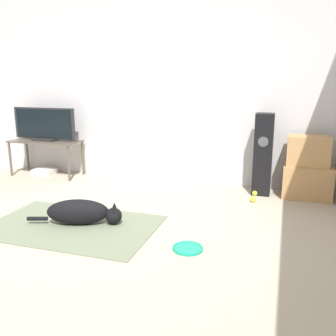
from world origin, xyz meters
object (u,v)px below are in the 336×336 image
(frisbee, at_px, (188,248))
(game_console, at_px, (44,171))
(cardboard_box_lower, at_px, (307,182))
(tennis_ball_near_speaker, at_px, (256,191))
(floor_speaker, at_px, (263,155))
(tv_stand, at_px, (46,145))
(cardboard_box_upper, at_px, (308,151))
(tennis_ball_loose_on_carpet, at_px, (255,193))
(dog, at_px, (82,212))
(tennis_ball_by_boxes, at_px, (253,199))
(tv, at_px, (44,125))

(frisbee, distance_m, game_console, 3.28)
(cardboard_box_lower, xyz_separation_m, tennis_ball_near_speaker, (-0.59, -0.01, -0.17))
(cardboard_box_lower, relative_size, floor_speaker, 0.56)
(tv_stand, height_order, tennis_ball_near_speaker, tv_stand)
(tv_stand, bearing_deg, cardboard_box_upper, 0.36)
(floor_speaker, bearing_deg, tennis_ball_loose_on_carpet, -121.24)
(cardboard_box_lower, bearing_deg, dog, -143.39)
(floor_speaker, xyz_separation_m, tennis_ball_by_boxes, (-0.07, -0.36, -0.47))
(frisbee, bearing_deg, tennis_ball_near_speaker, 76.78)
(game_console, bearing_deg, frisbee, -33.68)
(floor_speaker, height_order, tennis_ball_loose_on_carpet, floor_speaker)
(tv, distance_m, tennis_ball_loose_on_carpet, 3.15)
(dog, relative_size, tennis_ball_near_speaker, 13.76)
(frisbee, bearing_deg, cardboard_box_lower, 60.70)
(dog, bearing_deg, frisbee, -10.54)
(tennis_ball_near_speaker, bearing_deg, tennis_ball_loose_on_carpet, -95.31)
(frisbee, bearing_deg, game_console, 146.32)
(dog, distance_m, cardboard_box_lower, 2.69)
(tennis_ball_by_boxes, height_order, game_console, game_console)
(floor_speaker, height_order, tennis_ball_near_speaker, floor_speaker)
(tennis_ball_by_boxes, bearing_deg, game_console, 173.25)
(cardboard_box_lower, height_order, tennis_ball_by_boxes, cardboard_box_lower)
(tennis_ball_near_speaker, bearing_deg, frisbee, -103.22)
(tv, bearing_deg, tennis_ball_near_speaker, 0.29)
(floor_speaker, bearing_deg, tennis_ball_by_boxes, -100.34)
(frisbee, relative_size, floor_speaker, 0.26)
(tennis_ball_near_speaker, bearing_deg, game_console, 179.87)
(cardboard_box_lower, xyz_separation_m, tennis_ball_loose_on_carpet, (-0.60, -0.12, -0.17))
(cardboard_box_upper, bearing_deg, frisbee, -118.85)
(tv_stand, bearing_deg, cardboard_box_lower, 0.36)
(dog, xyz_separation_m, cardboard_box_lower, (2.16, 1.60, 0.07))
(tv_stand, xyz_separation_m, tv, (-0.00, 0.00, 0.30))
(game_console, bearing_deg, tennis_ball_near_speaker, -0.13)
(frisbee, relative_size, game_console, 0.86)
(tv, height_order, tennis_ball_near_speaker, tv)
(tennis_ball_near_speaker, bearing_deg, floor_speaker, -8.68)
(frisbee, relative_size, tennis_ball_by_boxes, 3.98)
(tennis_ball_by_boxes, xyz_separation_m, game_console, (-3.14, 0.37, 0.01))
(tv_stand, xyz_separation_m, tennis_ball_by_boxes, (3.06, -0.35, -0.43))
(cardboard_box_lower, bearing_deg, game_console, 179.97)
(cardboard_box_lower, distance_m, tv_stand, 3.68)
(cardboard_box_upper, relative_size, tennis_ball_loose_on_carpet, 7.37)
(frisbee, relative_size, tennis_ball_loose_on_carpet, 3.98)
(tv_stand, xyz_separation_m, tennis_ball_loose_on_carpet, (3.06, -0.10, -0.43))
(tennis_ball_loose_on_carpet, bearing_deg, tennis_ball_near_speaker, 84.69)
(floor_speaker, xyz_separation_m, tv_stand, (-3.13, -0.01, -0.05))
(tv, height_order, game_console, tv)
(dog, height_order, tv_stand, tv_stand)
(tennis_ball_by_boxes, xyz_separation_m, tennis_ball_loose_on_carpet, (0.00, 0.25, 0.00))
(tv_stand, relative_size, game_console, 3.40)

